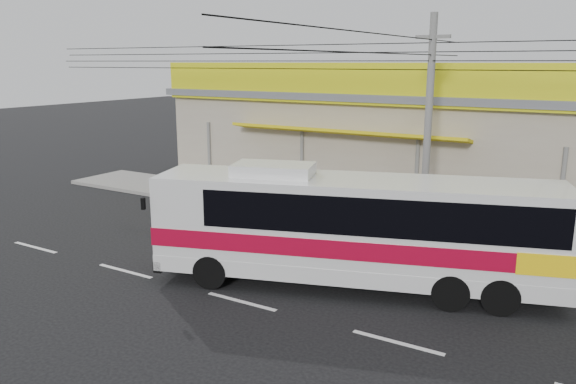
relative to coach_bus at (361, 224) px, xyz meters
name	(u,v)px	position (x,y,z in m)	size (l,w,h in m)	color
ground	(293,270)	(-2.07, 0.12, -1.69)	(120.00, 120.00, 0.00)	black
sidewalk	(375,218)	(-2.07, 6.12, -1.62)	(30.00, 3.20, 0.15)	slate
lane_markings	(242,302)	(-2.07, -2.38, -1.69)	(50.00, 0.12, 0.01)	silver
storefront_building	(424,141)	(-2.08, 11.66, 0.60)	(22.60, 9.20, 5.70)	gray
coach_bus	(361,224)	(0.00, 0.00, 0.00)	(10.45, 5.25, 3.17)	silver
motorbike_red	(264,198)	(-6.12, 4.82, -1.10)	(0.60, 1.71, 0.90)	maroon
motorbike_dark	(240,192)	(-7.34, 4.89, -1.01)	(0.50, 1.78, 1.07)	black
utility_pole	(432,55)	(0.14, 4.76, 4.24)	(34.00, 14.00, 7.20)	slate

